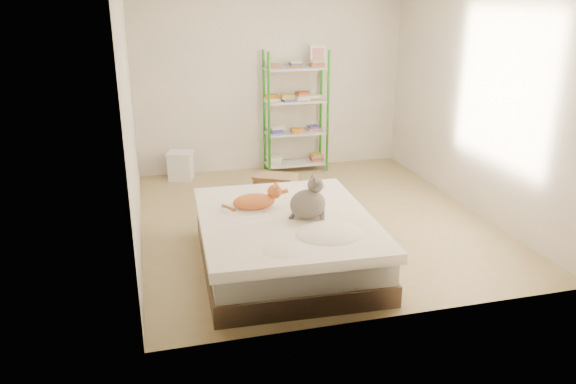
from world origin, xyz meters
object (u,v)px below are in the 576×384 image
object	(u,v)px
cardboard_box	(276,189)
orange_cat	(254,200)
white_bin	(181,165)
bed	(286,241)
grey_cat	(308,198)
shelf_unit	(296,111)

from	to	relation	value
cardboard_box	orange_cat	bearing A→B (deg)	-82.96
white_bin	cardboard_box	bearing A→B (deg)	-48.20
bed	grey_cat	size ratio (longest dim) A/B	5.05
orange_cat	white_bin	distance (m)	2.70
shelf_unit	white_bin	distance (m)	1.78
orange_cat	bed	bearing A→B (deg)	-45.24
bed	orange_cat	world-z (taller)	orange_cat
bed	grey_cat	bearing A→B (deg)	-25.25
orange_cat	grey_cat	bearing A→B (deg)	-38.49
grey_cat	shelf_unit	bearing A→B (deg)	-9.16
shelf_unit	cardboard_box	size ratio (longest dim) A/B	2.82
grey_cat	cardboard_box	world-z (taller)	grey_cat
orange_cat	cardboard_box	bearing A→B (deg)	69.50
orange_cat	cardboard_box	distance (m)	1.59
grey_cat	white_bin	size ratio (longest dim) A/B	0.97
grey_cat	white_bin	xyz separation A→B (m)	(-0.94, 2.97, -0.50)
grey_cat	orange_cat	bearing A→B (deg)	55.04
grey_cat	shelf_unit	world-z (taller)	shelf_unit
bed	cardboard_box	world-z (taller)	bed
bed	cardboard_box	distance (m)	1.71
orange_cat	cardboard_box	world-z (taller)	orange_cat
shelf_unit	orange_cat	bearing A→B (deg)	-113.21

